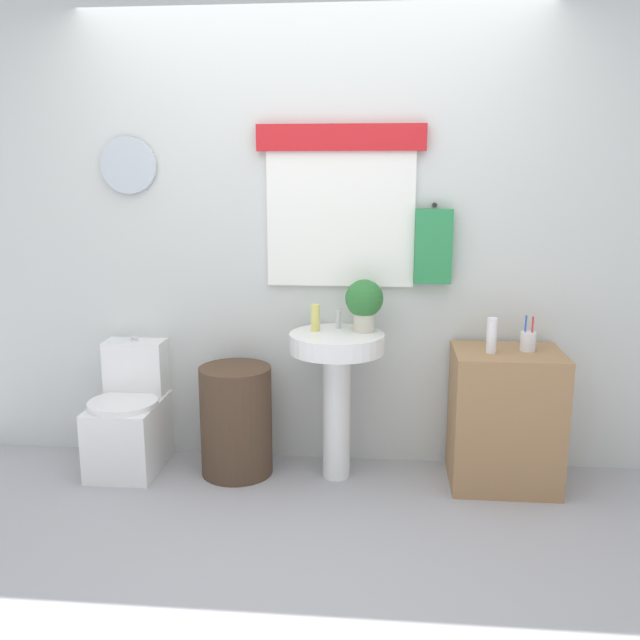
% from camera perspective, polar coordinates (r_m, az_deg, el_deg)
% --- Properties ---
extents(ground_plane, '(8.00, 8.00, 0.00)m').
position_cam_1_polar(ground_plane, '(3.17, -2.94, -19.13)').
color(ground_plane, '#A3A3A8').
extents(back_wall, '(4.40, 0.18, 2.60)m').
position_cam_1_polar(back_wall, '(3.86, -0.66, 7.09)').
color(back_wall, silver).
rests_on(back_wall, ground_plane).
extents(toilet, '(0.38, 0.51, 0.72)m').
position_cam_1_polar(toilet, '(4.07, -15.44, -7.96)').
color(toilet, white).
rests_on(toilet, ground_plane).
extents(laundry_hamper, '(0.39, 0.39, 0.61)m').
position_cam_1_polar(laundry_hamper, '(3.86, -6.96, -8.27)').
color(laundry_hamper, '#4C3828').
rests_on(laundry_hamper, ground_plane).
extents(pedestal_sink, '(0.51, 0.51, 0.81)m').
position_cam_1_polar(pedestal_sink, '(3.69, 1.40, -4.23)').
color(pedestal_sink, white).
rests_on(pedestal_sink, ground_plane).
extents(faucet, '(0.03, 0.03, 0.10)m').
position_cam_1_polar(faucet, '(3.74, 1.54, 0.05)').
color(faucet, silver).
rests_on(faucet, pedestal_sink).
extents(wooden_cabinet, '(0.56, 0.44, 0.74)m').
position_cam_1_polar(wooden_cabinet, '(3.81, 15.06, -7.87)').
color(wooden_cabinet, '#9E754C').
rests_on(wooden_cabinet, ground_plane).
extents(soap_bottle, '(0.05, 0.05, 0.14)m').
position_cam_1_polar(soap_bottle, '(3.68, -0.39, 0.19)').
color(soap_bottle, '#DBD166').
rests_on(soap_bottle, pedestal_sink).
extents(potted_plant, '(0.20, 0.20, 0.28)m').
position_cam_1_polar(potted_plant, '(3.65, 3.68, 1.54)').
color(potted_plant, beige).
rests_on(potted_plant, pedestal_sink).
extents(lotion_bottle, '(0.05, 0.05, 0.18)m').
position_cam_1_polar(lotion_bottle, '(3.63, 14.04, -1.25)').
color(lotion_bottle, white).
rests_on(lotion_bottle, wooden_cabinet).
extents(toothbrush_cup, '(0.08, 0.08, 0.19)m').
position_cam_1_polar(toothbrush_cup, '(3.73, 16.85, -1.67)').
color(toothbrush_cup, silver).
rests_on(toothbrush_cup, wooden_cabinet).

